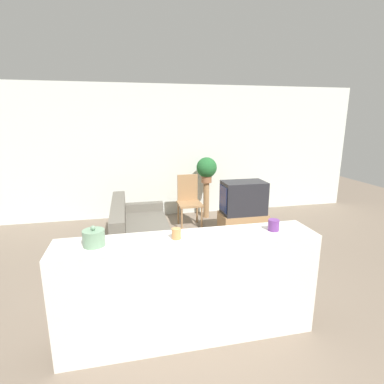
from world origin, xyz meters
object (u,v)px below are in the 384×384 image
at_px(potted_plant, 207,168).
at_px(decorative_bowl, 94,238).
at_px(couch, 139,235).
at_px(television, 243,198).
at_px(wooden_chair, 189,198).

distance_m(potted_plant, decorative_bowl, 3.87).
height_order(couch, potted_plant, potted_plant).
xyz_separation_m(couch, decorative_bowl, (-0.42, -1.97, 0.79)).
xyz_separation_m(television, potted_plant, (-0.30, 1.26, 0.31)).
distance_m(wooden_chair, decorative_bowl, 3.38).
bearing_deg(potted_plant, couch, -135.89).
relative_size(television, potted_plant, 1.39).
relative_size(television, decorative_bowl, 3.97).
height_order(television, decorative_bowl, decorative_bowl).
distance_m(wooden_chair, potted_plant, 0.78).
xyz_separation_m(couch, potted_plant, (1.46, 1.42, 0.76)).
relative_size(couch, television, 2.35).
height_order(wooden_chair, decorative_bowl, decorative_bowl).
distance_m(couch, decorative_bowl, 2.17).
height_order(television, potted_plant, potted_plant).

